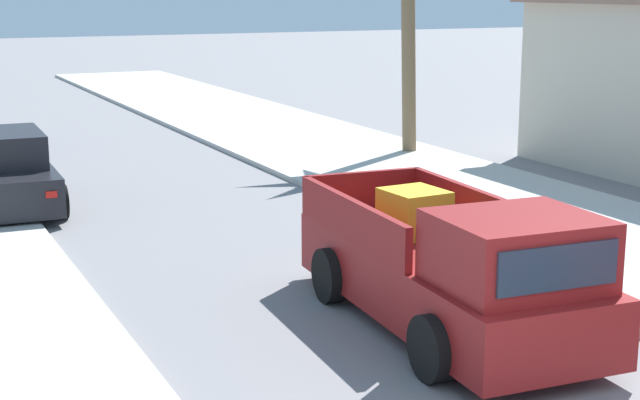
% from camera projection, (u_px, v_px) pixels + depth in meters
% --- Properties ---
extents(sidewalk_right, '(5.16, 60.00, 0.12)m').
position_uv_depth(sidewalk_right, '(431.00, 184.00, 20.85)').
color(sidewalk_right, beige).
rests_on(sidewalk_right, ground).
extents(curb_right, '(0.16, 60.00, 0.10)m').
position_uv_depth(curb_right, '(383.00, 189.00, 20.36)').
color(curb_right, silver).
rests_on(curb_right, ground).
extents(pickup_truck, '(2.44, 5.31, 1.80)m').
position_uv_depth(pickup_truck, '(452.00, 271.00, 11.95)').
color(pickup_truck, maroon).
rests_on(pickup_truck, ground).
extents(car_left_mid, '(2.14, 4.31, 1.54)m').
position_uv_depth(car_left_mid, '(2.00, 173.00, 18.62)').
color(car_left_mid, black).
rests_on(car_left_mid, ground).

